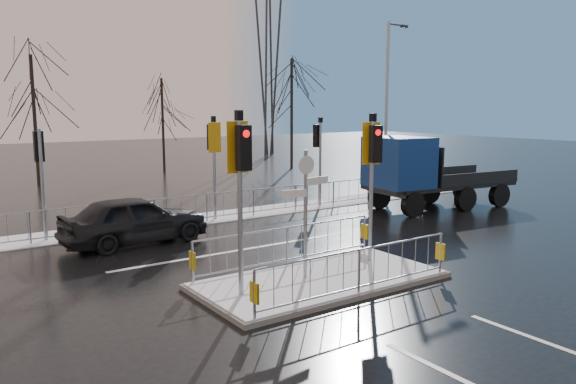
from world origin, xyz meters
TOP-DOWN VIEW (x-y plane):
  - ground at (0.00, 0.00)m, footprint 120.00×120.00m
  - snow_verge at (0.00, 8.60)m, footprint 30.00×2.00m
  - lane_markings at (0.00, -0.33)m, footprint 8.00×11.38m
  - traffic_island at (-0.01, 0.01)m, footprint 6.00×3.04m
  - far_kerb_fixtures at (0.29, 8.09)m, footprint 18.00×0.65m
  - car_far_lane at (-2.28, 6.36)m, footprint 4.61×2.14m
  - flatbed_truck at (9.09, 5.28)m, footprint 6.75×3.07m
  - tree_far_a at (-2.00, 22.00)m, footprint 3.75×3.75m
  - tree_far_b at (6.00, 24.00)m, footprint 3.25×3.25m
  - tree_far_c at (14.00, 21.00)m, footprint 4.00×4.00m
  - street_lamp_right at (10.57, 8.50)m, footprint 1.25×0.18m
  - pylon_wires at (16.88, 30.00)m, footprint 70.00×2.38m

SIDE VIEW (x-z plane):
  - ground at x=0.00m, z-range 0.00..0.00m
  - lane_markings at x=0.00m, z-range 0.00..0.01m
  - snow_verge at x=0.00m, z-range 0.00..0.04m
  - traffic_island at x=-0.01m, z-range -1.68..2.47m
  - car_far_lane at x=-2.28m, z-range 0.00..1.53m
  - far_kerb_fixtures at x=0.29m, z-range -0.90..2.93m
  - flatbed_truck at x=9.09m, z-range 0.10..3.13m
  - tree_far_b at x=6.00m, z-range 1.11..7.25m
  - street_lamp_right at x=10.57m, z-range 0.39..8.39m
  - tree_far_a at x=-2.00m, z-range 1.28..8.36m
  - tree_far_c at x=14.00m, z-range 1.37..8.92m
  - pylon_wires at x=16.88m, z-range 1.05..21.02m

